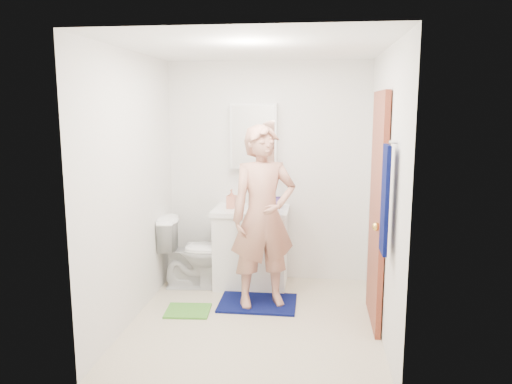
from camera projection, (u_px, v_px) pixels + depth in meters
floor at (255, 322)px, 4.53m from camera, size 2.20×2.40×0.02m
ceiling at (254, 46)px, 4.11m from camera, size 2.20×2.40×0.02m
wall_back at (268, 172)px, 5.50m from camera, size 2.20×0.02×2.40m
wall_front at (231, 223)px, 3.13m from camera, size 2.20×0.02×2.40m
wall_left at (131, 188)px, 4.45m from camera, size 0.02×2.40×2.40m
wall_right at (386, 193)px, 4.19m from camera, size 0.02×2.40×2.40m
vanity_cabinet at (251, 249)px, 5.37m from camera, size 0.75×0.55×0.80m
countertop at (251, 211)px, 5.29m from camera, size 0.79×0.59×0.05m
sink_basin at (251, 209)px, 5.29m from camera, size 0.40×0.40×0.03m
faucet at (253, 200)px, 5.46m from camera, size 0.03×0.03×0.12m
medicine_cabinet at (254, 136)px, 5.38m from camera, size 0.50×0.12×0.70m
mirror_panel at (253, 137)px, 5.32m from camera, size 0.46×0.01×0.66m
door at (377, 210)px, 4.37m from camera, size 0.05×0.80×2.05m
door_knob at (376, 227)px, 4.07m from camera, size 0.07×0.07×0.07m
towel at (385, 200)px, 3.63m from camera, size 0.03×0.24×0.80m
towel_hook at (393, 142)px, 3.55m from camera, size 0.06×0.02×0.02m
toilet at (196, 252)px, 5.33m from camera, size 0.79×0.50×0.76m
bath_mat at (258, 303)px, 4.90m from camera, size 0.75×0.54×0.02m
green_rug at (188, 311)px, 4.72m from camera, size 0.43×0.38×0.02m
soap_dispenser at (232, 199)px, 5.28m from camera, size 0.10×0.11×0.20m
toothbrush_cup at (278, 202)px, 5.33m from camera, size 0.16×0.16×0.11m
man at (263, 217)px, 4.71m from camera, size 0.74×0.62×1.73m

